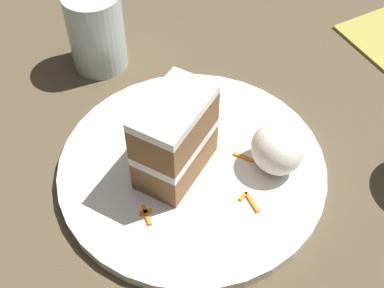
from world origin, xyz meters
name	(u,v)px	position (x,y,z in m)	size (l,w,h in m)	color
ground_plane	(254,192)	(0.00, 0.00, 0.00)	(6.00, 6.00, 0.00)	#4C4742
dining_table	(255,186)	(0.00, 0.00, 0.01)	(1.13, 1.06, 0.02)	#4C422D
plate	(192,168)	(-0.05, -0.05, 0.03)	(0.30, 0.30, 0.01)	white
cake_slice	(175,138)	(-0.05, -0.07, 0.08)	(0.09, 0.11, 0.10)	brown
cream_dollop	(278,150)	(0.00, 0.02, 0.06)	(0.06, 0.05, 0.05)	white
orange_garnish	(190,100)	(-0.13, -0.01, 0.04)	(0.07, 0.07, 0.01)	orange
carrot_shreds_scatter	(210,194)	(0.00, -0.06, 0.04)	(0.08, 0.14, 0.00)	orange
drinking_glass	(97,35)	(-0.27, -0.06, 0.07)	(0.07, 0.07, 0.11)	silver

